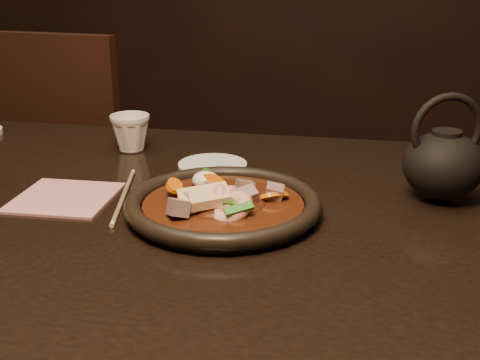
% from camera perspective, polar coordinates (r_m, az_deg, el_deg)
% --- Properties ---
extents(table, '(1.60, 0.90, 0.75)m').
position_cam_1_polar(table, '(1.03, -18.17, -5.81)').
color(table, black).
rests_on(table, floor).
extents(chair, '(0.49, 0.49, 0.94)m').
position_cam_1_polar(chair, '(1.79, -15.04, -0.08)').
color(chair, black).
rests_on(chair, floor).
extents(plate, '(0.29, 0.29, 0.03)m').
position_cam_1_polar(plate, '(0.89, -1.60, -2.42)').
color(plate, black).
rests_on(plate, table).
extents(stirfry, '(0.20, 0.17, 0.06)m').
position_cam_1_polar(stirfry, '(0.88, -1.83, -2.07)').
color(stirfry, '#361609').
rests_on(stirfry, plate).
extents(soy_dish, '(0.09, 0.09, 0.01)m').
position_cam_1_polar(soy_dish, '(0.93, -1.58, -1.98)').
color(soy_dish, silver).
rests_on(soy_dish, table).
extents(saucer_right, '(0.12, 0.12, 0.01)m').
position_cam_1_polar(saucer_right, '(1.08, -2.61, 1.28)').
color(saucer_right, silver).
rests_on(saucer_right, table).
extents(tea_cup, '(0.08, 0.08, 0.08)m').
position_cam_1_polar(tea_cup, '(1.21, -10.34, 4.55)').
color(tea_cup, beige).
rests_on(tea_cup, table).
extents(chopsticks, '(0.06, 0.23, 0.01)m').
position_cam_1_polar(chopsticks, '(0.97, -10.97, -1.45)').
color(chopsticks, tan).
rests_on(chopsticks, table).
extents(napkin, '(0.15, 0.15, 0.00)m').
position_cam_1_polar(napkin, '(0.99, -16.28, -1.61)').
color(napkin, '#B77072').
rests_on(napkin, table).
extents(teapot, '(0.15, 0.12, 0.17)m').
position_cam_1_polar(teapot, '(0.98, 18.77, 1.68)').
color(teapot, black).
rests_on(teapot, table).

